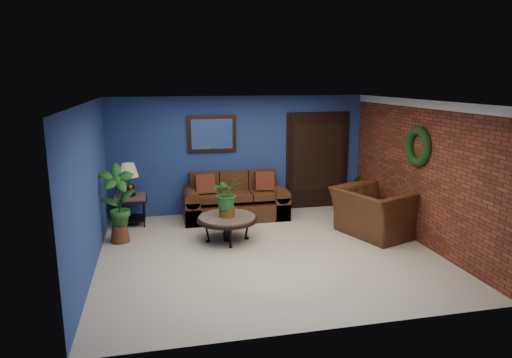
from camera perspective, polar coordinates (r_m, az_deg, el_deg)
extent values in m
plane|color=beige|center=(7.76, 1.47, -9.12)|extent=(5.50, 5.50, 0.00)
cube|color=navy|center=(9.79, -2.02, 3.03)|extent=(5.50, 0.04, 2.50)
cube|color=navy|center=(7.25, -20.07, -1.08)|extent=(0.04, 5.00, 2.50)
cube|color=brown|center=(8.48, 19.88, 0.81)|extent=(0.04, 5.00, 2.50)
cube|color=white|center=(7.23, 1.59, 9.66)|extent=(5.50, 5.00, 0.02)
cube|color=white|center=(8.32, 20.30, 8.78)|extent=(0.03, 5.00, 0.14)
cube|color=#3E2312|center=(9.60, -5.53, 5.62)|extent=(1.02, 0.06, 0.77)
cube|color=black|center=(10.26, 7.69, 2.22)|extent=(1.44, 0.06, 2.18)
torus|color=black|center=(8.41, 19.58, 3.86)|extent=(0.16, 0.72, 0.72)
cube|color=#4E2916|center=(9.52, -2.58, -3.90)|extent=(2.13, 0.92, 0.35)
cube|color=#4E2916|center=(9.75, -2.94, -1.55)|extent=(1.82, 0.25, 0.87)
cube|color=#4E2916|center=(9.30, -6.23, -2.28)|extent=(0.59, 0.63, 0.14)
cube|color=#4E2916|center=(9.38, -2.54, -2.09)|extent=(0.59, 0.63, 0.14)
cube|color=#4E2916|center=(9.50, 1.08, -1.89)|extent=(0.59, 0.63, 0.14)
cube|color=#4E2916|center=(9.39, -8.08, -3.80)|extent=(0.31, 0.92, 0.48)
cube|color=#4E2916|center=(9.69, 2.74, -3.18)|extent=(0.31, 0.92, 0.48)
cube|color=maroon|center=(9.27, -6.38, -0.63)|extent=(0.39, 0.12, 0.39)
cube|color=maroon|center=(9.47, 1.11, -0.27)|extent=(0.39, 0.12, 0.39)
cylinder|color=#504C46|center=(8.15, -3.63, -4.84)|extent=(1.01, 1.01, 0.05)
cylinder|color=black|center=(8.16, -3.63, -5.07)|extent=(1.07, 1.07, 0.05)
cylinder|color=black|center=(8.22, -3.61, -6.36)|extent=(0.14, 0.14, 0.41)
cube|color=#504C46|center=(9.35, -15.47, -2.19)|extent=(0.61, 0.61, 0.05)
cube|color=black|center=(9.36, -15.45, -2.43)|extent=(0.64, 0.64, 0.04)
cube|color=black|center=(9.47, -15.31, -4.77)|extent=(0.54, 0.54, 0.03)
cylinder|color=black|center=(9.20, -17.02, -4.34)|extent=(0.03, 0.03, 0.56)
cylinder|color=black|center=(9.17, -13.85, -4.21)|extent=(0.03, 0.03, 0.56)
cylinder|color=black|center=(9.69, -16.80, -3.49)|extent=(0.03, 0.03, 0.56)
cylinder|color=black|center=(9.66, -13.79, -3.36)|extent=(0.03, 0.03, 0.56)
cylinder|color=#3E2312|center=(9.34, -15.48, -1.90)|extent=(0.23, 0.23, 0.05)
sphere|color=#3E2312|center=(9.31, -15.52, -1.23)|extent=(0.21, 0.21, 0.21)
cylinder|color=#3E2312|center=(9.28, -15.58, -0.20)|extent=(0.02, 0.02, 0.27)
cone|color=#927D57|center=(9.24, -15.65, 0.94)|extent=(0.38, 0.38, 0.27)
cube|color=brown|center=(9.65, 1.79, -2.15)|extent=(0.43, 0.43, 0.04)
torus|color=brown|center=(9.74, 1.43, -0.22)|extent=(0.36, 0.08, 0.36)
cylinder|color=brown|center=(9.51, 1.23, -3.74)|extent=(0.03, 0.03, 0.40)
cylinder|color=brown|center=(9.63, 3.04, -3.56)|extent=(0.03, 0.03, 0.40)
cylinder|color=brown|center=(9.80, 0.55, -3.25)|extent=(0.03, 0.03, 0.40)
cylinder|color=brown|center=(9.91, 2.31, -3.07)|extent=(0.03, 0.03, 0.40)
imported|color=#4E2916|center=(8.74, 14.63, -4.00)|extent=(1.56, 1.67, 0.88)
cylinder|color=brown|center=(8.11, -3.64, -4.06)|extent=(0.28, 0.28, 0.18)
imported|color=#1A551D|center=(8.02, -3.68, -1.71)|extent=(0.64, 0.58, 0.61)
cylinder|color=brown|center=(10.17, 11.84, -3.52)|extent=(0.26, 0.26, 0.20)
imported|color=#1A551D|center=(10.07, 11.94, -1.32)|extent=(0.41, 0.34, 0.71)
cylinder|color=brown|center=(8.53, -16.62, -6.57)|extent=(0.34, 0.34, 0.30)
imported|color=#1A551D|center=(8.34, -16.91, -2.14)|extent=(0.67, 0.50, 1.16)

